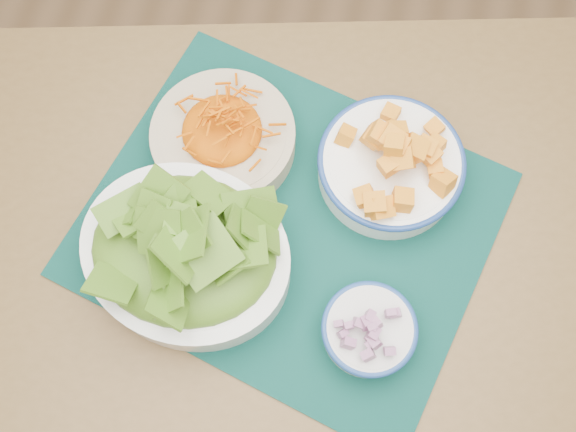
% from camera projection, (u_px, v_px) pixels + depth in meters
% --- Properties ---
extents(ground, '(4.00, 4.00, 0.00)m').
position_uv_depth(ground, '(290.00, 225.00, 1.73)').
color(ground, '#946D47').
rests_on(ground, ground).
extents(table, '(1.24, 0.96, 0.75)m').
position_uv_depth(table, '(297.00, 257.00, 1.03)').
color(table, brown).
rests_on(table, ground).
extents(placemat, '(0.66, 0.59, 0.00)m').
position_uv_depth(placemat, '(288.00, 223.00, 0.93)').
color(placemat, black).
rests_on(placemat, table).
extents(carrot_bowl, '(0.23, 0.23, 0.09)m').
position_uv_depth(carrot_bowl, '(223.00, 134.00, 0.93)').
color(carrot_bowl, tan).
rests_on(carrot_bowl, placemat).
extents(squash_bowl, '(0.21, 0.21, 0.11)m').
position_uv_depth(squash_bowl, '(392.00, 161.00, 0.91)').
color(squash_bowl, white).
rests_on(squash_bowl, placemat).
extents(lettuce_bowl, '(0.34, 0.31, 0.13)m').
position_uv_depth(lettuce_bowl, '(184.00, 250.00, 0.85)').
color(lettuce_bowl, white).
rests_on(lettuce_bowl, placemat).
extents(onion_bowl, '(0.15, 0.15, 0.07)m').
position_uv_depth(onion_bowl, '(369.00, 329.00, 0.85)').
color(onion_bowl, silver).
rests_on(onion_bowl, placemat).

